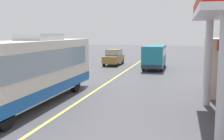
{
  "coord_description": "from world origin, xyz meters",
  "views": [
    {
      "loc": [
        5.39,
        -5.13,
        3.7
      ],
      "look_at": [
        1.5,
        10.0,
        1.6
      ],
      "focal_mm": 43.83,
      "sensor_mm": 36.0,
      "label": 1
    }
  ],
  "objects": [
    {
      "name": "minibus_opposing_lane",
      "position": [
        2.62,
        23.58,
        1.47
      ],
      "size": [
        2.04,
        6.13,
        2.44
      ],
      "color": "teal",
      "rests_on": "ground"
    },
    {
      "name": "ground",
      "position": [
        0.0,
        20.0,
        0.0
      ],
      "size": [
        120.0,
        120.0,
        0.0
      ],
      "primitive_type": "plane",
      "color": "#424247"
    },
    {
      "name": "coach_bus_main",
      "position": [
        -2.23,
        7.55,
        1.72
      ],
      "size": [
        2.6,
        11.04,
        3.69
      ],
      "color": "silver",
      "rests_on": "ground"
    },
    {
      "name": "car_trailing_behind_bus",
      "position": [
        -2.38,
        25.89,
        1.01
      ],
      "size": [
        1.7,
        4.2,
        1.82
      ],
      "color": "olive",
      "rests_on": "ground"
    },
    {
      "name": "lane_divider_stripe",
      "position": [
        0.0,
        15.0,
        0.0
      ],
      "size": [
        0.16,
        50.0,
        0.01
      ],
      "primitive_type": "cube",
      "color": "#D8CC4C",
      "rests_on": "ground"
    }
  ]
}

